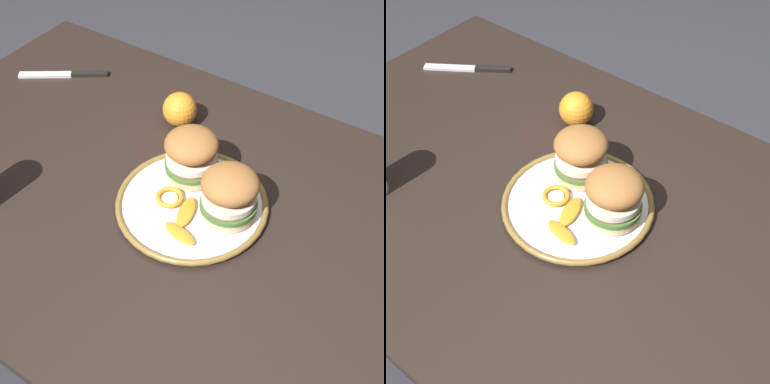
# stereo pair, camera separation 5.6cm
# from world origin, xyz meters

# --- Properties ---
(ground_plane) EXTENTS (8.00, 8.00, 0.00)m
(ground_plane) POSITION_xyz_m (0.00, 0.00, 0.00)
(ground_plane) COLOR #333338
(dining_table) EXTENTS (1.33, 0.80, 0.74)m
(dining_table) POSITION_xyz_m (0.00, 0.00, 0.64)
(dining_table) COLOR black
(dining_table) RESTS_ON ground
(dinner_plate) EXTENTS (0.29, 0.29, 0.02)m
(dinner_plate) POSITION_xyz_m (0.03, 0.01, 0.75)
(dinner_plate) COLOR white
(dinner_plate) RESTS_ON dining_table
(sandwich_half_left) EXTENTS (0.13, 0.13, 0.10)m
(sandwich_half_left) POSITION_xyz_m (-0.01, 0.07, 0.81)
(sandwich_half_left) COLOR beige
(sandwich_half_left) RESTS_ON dinner_plate
(sandwich_half_right) EXTENTS (0.14, 0.14, 0.10)m
(sandwich_half_right) POSITION_xyz_m (0.10, 0.02, 0.81)
(sandwich_half_right) COLOR beige
(sandwich_half_right) RESTS_ON dinner_plate
(orange_peel_curled) EXTENTS (0.06, 0.06, 0.01)m
(orange_peel_curled) POSITION_xyz_m (-0.01, -0.01, 0.77)
(orange_peel_curled) COLOR orange
(orange_peel_curled) RESTS_ON dinner_plate
(orange_peel_strip_long) EXTENTS (0.07, 0.04, 0.01)m
(orange_peel_strip_long) POSITION_xyz_m (0.05, -0.07, 0.77)
(orange_peel_strip_long) COLOR orange
(orange_peel_strip_long) RESTS_ON dinner_plate
(orange_peel_strip_short) EXTENTS (0.05, 0.08, 0.01)m
(orange_peel_strip_short) POSITION_xyz_m (0.03, -0.03, 0.77)
(orange_peel_strip_short) COLOR orange
(orange_peel_strip_short) RESTS_ON dinner_plate
(whole_orange) EXTENTS (0.08, 0.08, 0.08)m
(whole_orange) POSITION_xyz_m (-0.13, 0.20, 0.78)
(whole_orange) COLOR orange
(whole_orange) RESTS_ON dining_table
(table_knife) EXTENTS (0.19, 0.14, 0.01)m
(table_knife) POSITION_xyz_m (-0.46, 0.20, 0.75)
(table_knife) COLOR silver
(table_knife) RESTS_ON dining_table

